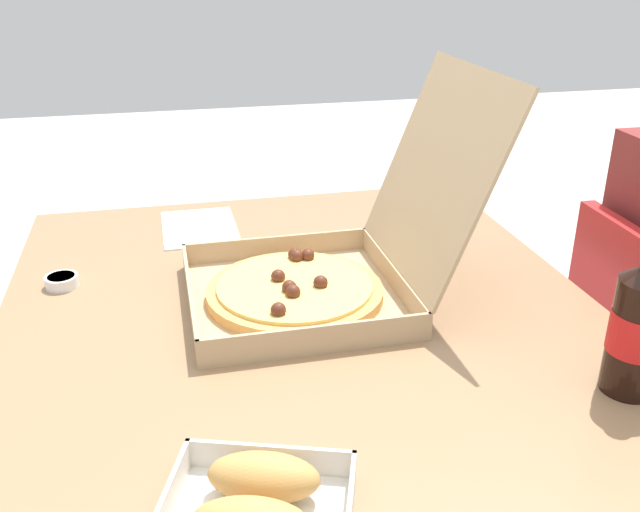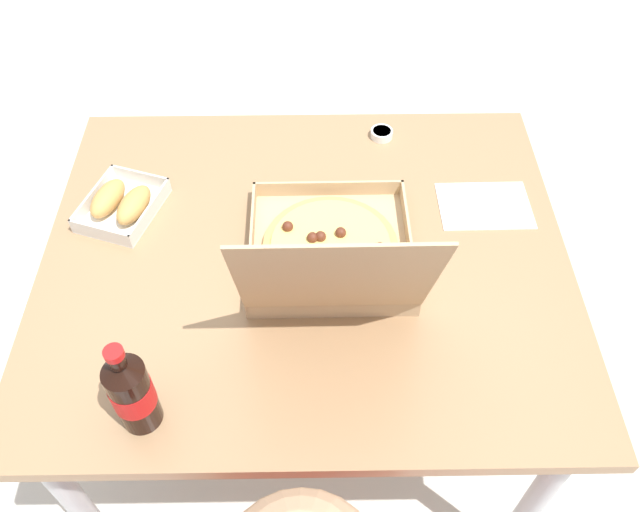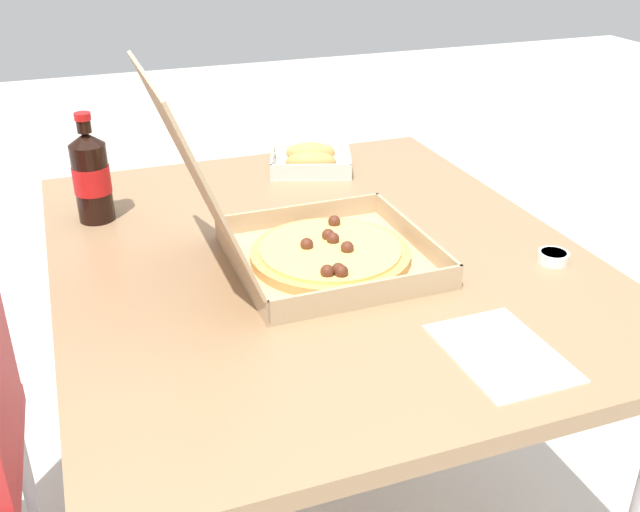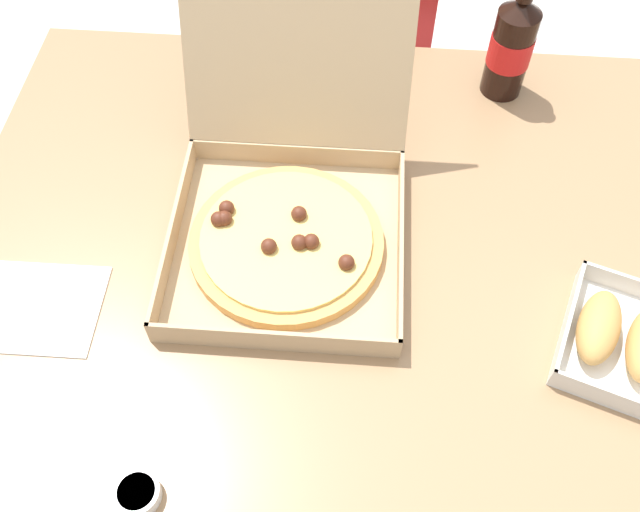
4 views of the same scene
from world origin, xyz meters
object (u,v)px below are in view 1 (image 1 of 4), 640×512
(pizza_box_open, at_px, (321,269))
(bread_side_box, at_px, (258,504))
(paper_menu, at_px, (199,227))
(dipping_sauce_cup, at_px, (62,281))
(cola_bottle, at_px, (639,327))

(pizza_box_open, xyz_separation_m, bread_side_box, (0.47, -0.17, -0.03))
(paper_menu, distance_m, dipping_sauce_cup, 0.33)
(paper_menu, bearing_deg, cola_bottle, 35.51)
(cola_bottle, distance_m, paper_menu, 0.88)
(paper_menu, relative_size, dipping_sauce_cup, 3.75)
(pizza_box_open, height_order, bread_side_box, pizza_box_open)
(pizza_box_open, distance_m, dipping_sauce_cup, 0.45)
(paper_menu, xyz_separation_m, dipping_sauce_cup, (0.22, -0.25, 0.01))
(bread_side_box, height_order, dipping_sauce_cup, bread_side_box)
(pizza_box_open, bearing_deg, dipping_sauce_cup, -108.03)
(pizza_box_open, bearing_deg, cola_bottle, 44.30)
(bread_side_box, xyz_separation_m, dipping_sauce_cup, (-0.61, -0.25, -0.01))
(paper_menu, bearing_deg, pizza_box_open, 25.65)
(pizza_box_open, distance_m, paper_menu, 0.40)
(bread_side_box, bearing_deg, dipping_sauce_cup, -157.49)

